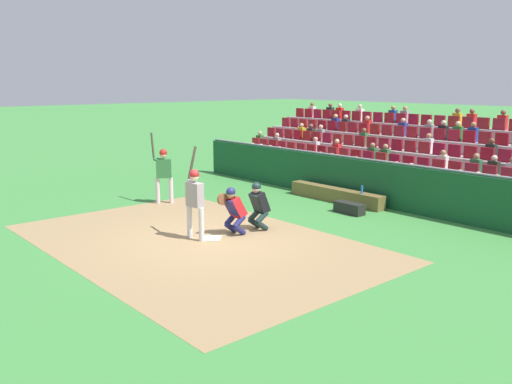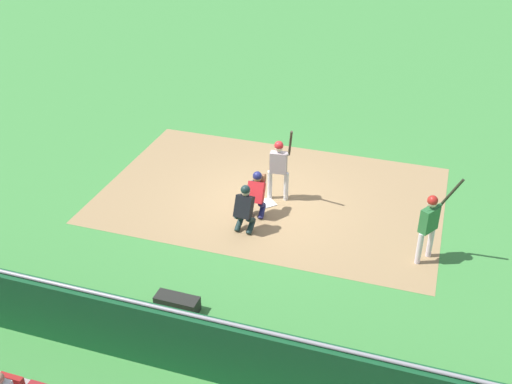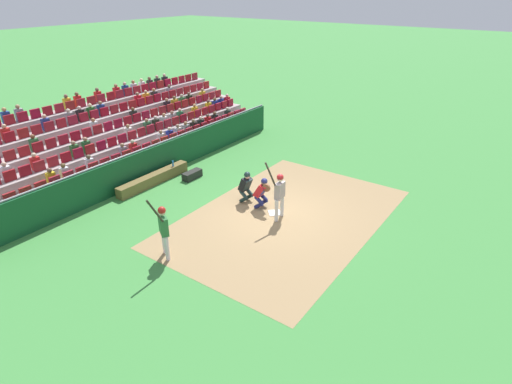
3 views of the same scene
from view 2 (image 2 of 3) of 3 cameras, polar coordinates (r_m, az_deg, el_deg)
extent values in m
plane|color=#3E883D|center=(16.43, 0.97, -1.08)|extent=(160.00, 160.00, 0.00)
cube|color=#9B7D53|center=(16.84, 1.48, -0.22)|extent=(9.22, 6.09, 0.01)
cube|color=white|center=(16.42, 0.97, -1.04)|extent=(0.62, 0.62, 0.02)
cylinder|color=silver|center=(16.47, 1.32, 0.68)|extent=(0.14, 0.14, 0.83)
cylinder|color=silver|center=(16.41, 2.84, 0.52)|extent=(0.14, 0.14, 0.83)
cube|color=#A09194|center=(16.09, 2.12, 2.78)|extent=(0.46, 0.26, 0.59)
sphere|color=beige|center=(15.89, 2.15, 4.19)|extent=(0.21, 0.21, 0.21)
sphere|color=#B22023|center=(15.86, 2.16, 4.38)|extent=(0.24, 0.24, 0.24)
cylinder|color=#A09194|center=(15.93, 2.31, 3.61)|extent=(0.47, 0.09, 0.14)
cylinder|color=#A09194|center=(15.91, 2.94, 3.55)|extent=(0.17, 0.14, 0.13)
cylinder|color=#2D261D|center=(15.54, 3.23, 4.59)|extent=(0.21, 0.40, 0.83)
sphere|color=black|center=(15.87, 3.11, 3.57)|extent=(0.06, 0.06, 0.06)
cylinder|color=navy|center=(15.87, -0.57, -1.70)|extent=(0.16, 0.39, 0.34)
cylinder|color=navy|center=(15.75, -0.57, -1.02)|extent=(0.16, 0.39, 0.33)
cylinder|color=navy|center=(15.80, 0.55, -1.86)|extent=(0.16, 0.39, 0.34)
cylinder|color=navy|center=(15.68, 0.55, -1.19)|extent=(0.16, 0.39, 0.33)
cube|color=red|center=(15.53, -0.02, -0.04)|extent=(0.44, 0.51, 0.59)
cube|color=navy|center=(15.62, 0.09, 0.16)|extent=(0.39, 0.30, 0.42)
sphere|color=#9F8250|center=(15.47, 0.12, 1.32)|extent=(0.22, 0.22, 0.22)
cube|color=black|center=(15.47, 0.12, 1.32)|extent=(0.20, 0.15, 0.19)
sphere|color=navy|center=(15.44, 0.12, 1.51)|extent=(0.24, 0.24, 0.24)
cylinder|color=brown|center=(15.64, 0.71, 1.18)|extent=(0.08, 0.30, 0.30)
cylinder|color=red|center=(15.52, 0.65, 0.64)|extent=(0.17, 0.40, 0.22)
cylinder|color=#192D2C|center=(15.32, -1.60, -3.02)|extent=(0.17, 0.39, 0.34)
cylinder|color=#192D2C|center=(15.20, -1.61, -2.33)|extent=(0.17, 0.39, 0.33)
cylinder|color=#192D2C|center=(15.21, -0.49, -3.28)|extent=(0.17, 0.39, 0.34)
cylinder|color=#192D2C|center=(15.09, -0.50, -2.59)|extent=(0.17, 0.39, 0.33)
cube|color=black|center=(14.91, -1.14, -1.39)|extent=(0.45, 0.46, 0.60)
cube|color=#192D2C|center=(15.01, -0.95, -1.16)|extent=(0.40, 0.25, 0.45)
sphere|color=#CBA88E|center=(14.80, -0.99, 0.01)|extent=(0.22, 0.22, 0.22)
cube|color=black|center=(14.80, -0.99, 0.01)|extent=(0.21, 0.13, 0.20)
sphere|color=#192D2C|center=(14.77, -0.99, 0.21)|extent=(0.24, 0.24, 0.24)
cube|color=#134B27|center=(11.52, -8.26, -13.48)|extent=(16.02, 0.24, 1.37)
cylinder|color=gray|center=(11.03, -8.54, -10.77)|extent=(16.02, 0.07, 0.07)
cube|color=brown|center=(11.95, -3.29, -14.28)|extent=(3.63, 0.40, 0.44)
cylinder|color=blue|center=(12.09, -8.20, -11.67)|extent=(0.07, 0.07, 0.25)
cube|color=black|center=(13.03, -7.39, -10.30)|extent=(0.94, 0.37, 0.33)
cylinder|color=silver|center=(14.51, 15.04, -5.13)|extent=(0.18, 0.18, 0.83)
cylinder|color=silver|center=(14.81, 16.01, -4.49)|extent=(0.18, 0.18, 0.83)
cube|color=#2B6C37|center=(14.27, 15.92, -2.48)|extent=(0.44, 0.52, 0.59)
sphere|color=beige|center=(14.04, 16.17, -0.98)|extent=(0.21, 0.21, 0.21)
sphere|color=red|center=(14.01, 16.20, -0.77)|extent=(0.24, 0.24, 0.24)
cylinder|color=#2B6C37|center=(14.15, 16.28, -1.50)|extent=(0.38, 0.45, 0.14)
cylinder|color=#2B6C37|center=(14.29, 16.72, -1.24)|extent=(0.18, 0.16, 0.13)
cylinder|color=#2C2D1F|center=(14.06, 17.88, -0.03)|extent=(0.43, 0.23, 0.81)
sphere|color=black|center=(14.31, 16.94, -1.12)|extent=(0.06, 0.06, 0.06)
camera|label=1|loc=(25.97, -17.26, 18.67)|focal=38.07mm
camera|label=3|loc=(21.86, 40.78, 21.15)|focal=29.31mm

